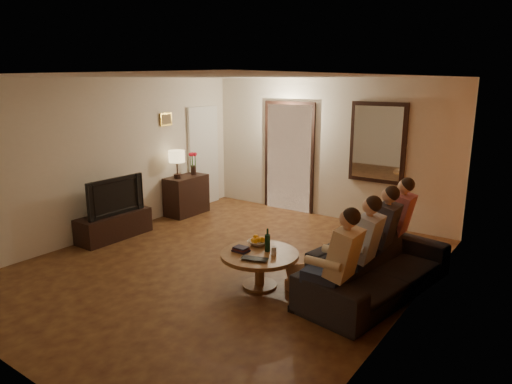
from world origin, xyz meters
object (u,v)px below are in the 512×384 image
Objects in this scene: coffee_table at (260,269)px; laptop at (253,261)px; table_lamp at (177,164)px; sofa at (377,268)px; person_b at (360,253)px; tv_stand at (114,226)px; person_c at (379,239)px; dresser at (186,195)px; wine_bottle at (267,240)px; person_d at (395,227)px; tv at (112,195)px; person_a at (338,270)px; dog at (303,274)px.

coffee_table is 3.00× the size of laptop.
coffee_table is at bearing -28.02° from table_lamp.
person_b is at bearing 171.02° from sofa.
person_c reaches higher than tv_stand.
dresser is 2.73× the size of wine_bottle.
coffee_table is at bearing -126.93° from person_d.
sofa is (4.30, 0.56, -0.40)m from tv.
person_b is at bearing -86.48° from tv.
tv_stand is 1.04× the size of person_a.
person_b is (-0.10, -0.30, 0.27)m from sofa.
person_b reaches higher than coffee_table.
table_lamp is 3.52m from coffee_table.
person_a is at bearing -23.67° from table_lamp.
dog is 0.62m from wine_bottle.
laptop is at bearing -70.35° from coffee_table.
tv_stand is at bearing -168.46° from person_c.
wine_bottle reaches higher than dresser.
person_a is 1.22× the size of coffee_table.
sofa is at bearing -71.57° from person_c.
sofa reaches higher than laptop.
table_lamp is 1.64× the size of laptop.
tv is 3.16m from laptop.
laptop is (-1.08, -1.85, -0.14)m from person_d.
tv is at bearing 177.95° from coffee_table.
table_lamp is at bearing 179.41° from person_d.
tv is 4.45m from person_d.
laptop reaches higher than coffee_table.
sofa is at bearing -83.66° from person_d.
dog is 1.81× the size of wine_bottle.
tv is at bearing -90.00° from dresser.
coffee_table is 0.38m from laptop.
tv is at bearing 179.84° from wine_bottle.
table_lamp reaches higher than person_c.
sofa is 0.42m from person_b.
dog is (-0.60, 0.33, -0.32)m from person_a.
wine_bottle is 0.94× the size of laptop.
dresser is at bearing 168.40° from person_c.
table_lamp reaches higher than tv_stand.
dresser reaches higher than laptop.
tv_stand is at bearing 175.36° from person_a.
table_lamp is at bearing 132.47° from laptop.
person_d is at bearing 90.00° from person_c.
table_lamp is 1.74× the size of wine_bottle.
person_b is at bearing 46.91° from dog.
table_lamp is at bearing 90.00° from tv_stand.
person_b is at bearing 3.52° from tv_stand.
tv is 4.29m from person_c.
tv_stand is 1.27× the size of coffee_table.
person_c is (4.20, -0.64, -0.42)m from table_lamp.
person_d reaches higher than laptop.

